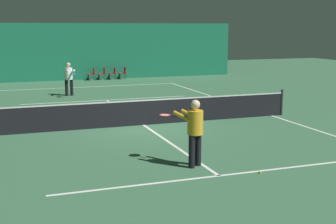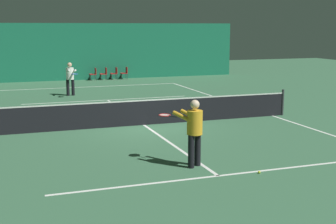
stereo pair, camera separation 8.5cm
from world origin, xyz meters
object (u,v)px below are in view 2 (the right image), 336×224
at_px(player_far, 70,76).
at_px(tennis_ball, 259,172).
at_px(tennis_net, 144,111).
at_px(courtside_chair_1, 104,73).
at_px(courtside_chair_2, 115,73).
at_px(courtside_chair_3, 125,72).
at_px(player_near, 193,128).
at_px(courtside_chair_0, 94,73).

distance_m(player_far, tennis_ball, 15.36).
xyz_separation_m(tennis_net, courtside_chair_1, (1.71, 15.39, -0.03)).
height_order(courtside_chair_2, courtside_chair_3, same).
distance_m(player_near, tennis_ball, 1.99).
bearing_deg(player_far, tennis_ball, 3.68).
xyz_separation_m(tennis_net, courtside_chair_3, (3.16, 15.39, -0.03)).
bearing_deg(courtside_chair_0, courtside_chair_3, 90.00).
distance_m(tennis_net, player_near, 5.48).
bearing_deg(tennis_ball, courtside_chair_2, 86.38).
bearing_deg(tennis_net, courtside_chair_1, 83.68).
bearing_deg(courtside_chair_1, player_near, -5.42).
xyz_separation_m(courtside_chair_0, courtside_chair_2, (1.46, 0.00, 0.00)).
relative_size(player_far, courtside_chair_2, 2.09).
distance_m(courtside_chair_2, tennis_ball, 22.00).
bearing_deg(courtside_chair_2, courtside_chair_0, -90.00).
bearing_deg(courtside_chair_0, courtside_chair_2, 90.00).
bearing_deg(courtside_chair_1, player_far, -25.26).
distance_m(player_far, courtside_chair_0, 7.29).
relative_size(player_far, courtside_chair_3, 2.09).
xyz_separation_m(courtside_chair_0, tennis_ball, (0.07, -21.95, -0.45)).
bearing_deg(player_near, courtside_chair_3, -39.46).
relative_size(player_near, courtside_chair_1, 2.10).
relative_size(tennis_net, player_near, 6.81).
relative_size(courtside_chair_3, tennis_ball, 12.73).
bearing_deg(tennis_net, courtside_chair_3, 78.38).
xyz_separation_m(player_near, tennis_ball, (1.32, -1.11, -0.99)).
relative_size(player_far, courtside_chair_0, 2.09).
height_order(tennis_net, courtside_chair_3, tennis_net).
bearing_deg(courtside_chair_3, courtside_chair_1, -90.00).
bearing_deg(player_near, courtside_chair_1, -35.52).
xyz_separation_m(tennis_net, player_near, (-0.27, -5.45, 0.52)).
height_order(courtside_chair_0, tennis_ball, courtside_chair_0).
distance_m(courtside_chair_1, tennis_ball, 21.96).
bearing_deg(tennis_net, player_far, 100.07).
bearing_deg(courtside_chair_2, player_far, -30.04).
distance_m(player_near, courtside_chair_3, 21.12).
relative_size(player_near, player_far, 1.00).
xyz_separation_m(tennis_net, courtside_chair_2, (2.43, 15.39, -0.03)).
relative_size(player_near, courtside_chair_2, 2.10).
distance_m(player_near, courtside_chair_2, 21.02).
height_order(player_far, tennis_ball, player_far).
bearing_deg(courtside_chair_1, tennis_net, -6.32).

